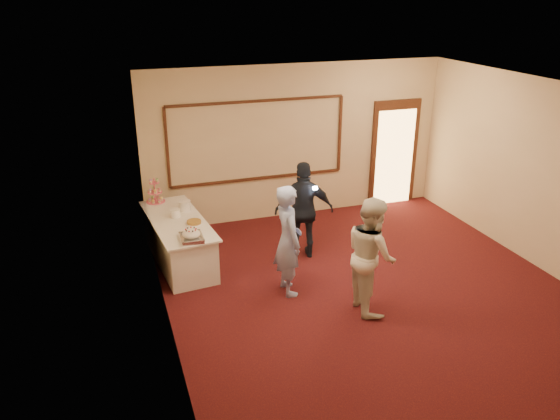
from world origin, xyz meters
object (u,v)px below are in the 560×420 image
(plate_stack_a, at_px, (175,213))
(guest, at_px, (304,210))
(woman, at_px, (371,255))
(man, at_px, (288,240))
(buffet_table, at_px, (179,241))
(tart, at_px, (194,222))
(plate_stack_b, at_px, (185,206))
(cupcake_stand, at_px, (155,193))
(pavlova_tray, at_px, (191,235))

(plate_stack_a, distance_m, guest, 2.13)
(woman, bearing_deg, man, 54.62)
(buffet_table, distance_m, guest, 2.14)
(tart, bearing_deg, plate_stack_b, 94.34)
(plate_stack_a, distance_m, tart, 0.44)
(plate_stack_b, xyz_separation_m, guest, (1.86, -0.80, -0.02))
(cupcake_stand, bearing_deg, man, -55.67)
(plate_stack_a, height_order, woman, woman)
(tart, relative_size, guest, 0.16)
(pavlova_tray, xyz_separation_m, plate_stack_a, (-0.10, 0.95, -0.00))
(buffet_table, bearing_deg, guest, -12.24)
(plate_stack_a, height_order, man, man)
(woman, bearing_deg, buffet_table, 50.42)
(guest, bearing_deg, woman, 113.41)
(cupcake_stand, distance_m, plate_stack_b, 0.71)
(pavlova_tray, relative_size, plate_stack_a, 2.82)
(plate_stack_b, relative_size, tart, 0.78)
(plate_stack_a, relative_size, woman, 0.10)
(man, height_order, woman, man)
(man, bearing_deg, plate_stack_a, 41.28)
(man, relative_size, guest, 1.01)
(pavlova_tray, bearing_deg, guest, 11.55)
(plate_stack_b, height_order, guest, guest)
(cupcake_stand, relative_size, tart, 1.81)
(buffet_table, height_order, guest, guest)
(tart, xyz_separation_m, man, (1.17, -1.22, 0.05))
(tart, relative_size, woman, 0.16)
(pavlova_tray, bearing_deg, plate_stack_b, 85.40)
(woman, bearing_deg, tart, 50.97)
(tart, bearing_deg, pavlova_tray, -103.90)
(pavlova_tray, bearing_deg, cupcake_stand, 100.43)
(buffet_table, relative_size, cupcake_stand, 4.58)
(buffet_table, xyz_separation_m, plate_stack_b, (0.19, 0.36, 0.47))
(cupcake_stand, distance_m, tart, 1.28)
(buffet_table, xyz_separation_m, man, (1.41, -1.48, 0.46))
(cupcake_stand, relative_size, plate_stack_b, 2.31)
(buffet_table, bearing_deg, man, -46.51)
(woman, bearing_deg, plate_stack_b, 43.91)
(woman, bearing_deg, cupcake_stand, 43.44)
(cupcake_stand, height_order, guest, guest)
(plate_stack_a, xyz_separation_m, man, (1.41, -1.59, 0.01))
(plate_stack_b, relative_size, woman, 0.12)
(buffet_table, relative_size, guest, 1.32)
(pavlova_tray, distance_m, guest, 2.00)
(tart, distance_m, woman, 2.92)
(man, distance_m, woman, 1.23)
(plate_stack_a, distance_m, plate_stack_b, 0.32)
(guest, bearing_deg, buffet_table, 1.76)
(pavlova_tray, bearing_deg, tart, 76.10)
(buffet_table, distance_m, woman, 3.30)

